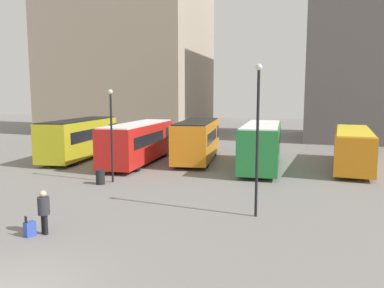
{
  "coord_description": "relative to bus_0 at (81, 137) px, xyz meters",
  "views": [
    {
      "loc": [
        7.37,
        -7.3,
        5.14
      ],
      "look_at": [
        1.49,
        11.69,
        2.6
      ],
      "focal_mm": 35.0,
      "sensor_mm": 36.0,
      "label": 1
    }
  ],
  "objects": [
    {
      "name": "suitcase",
      "position": [
        8.28,
        -15.77,
        -1.48
      ],
      "size": [
        0.38,
        0.43,
        0.8
      ],
      "rotation": [
        0.0,
        0.0,
        1.24
      ],
      "color": "#334CB2",
      "rests_on": "ground_plane"
    },
    {
      "name": "bus_0",
      "position": [
        0.0,
        0.0,
        0.0
      ],
      "size": [
        3.7,
        9.9,
        3.25
      ],
      "rotation": [
        0.0,
        0.0,
        1.69
      ],
      "color": "gold",
      "rests_on": "ground_plane"
    },
    {
      "name": "traveler",
      "position": [
        8.66,
        -15.42,
        -0.76
      ],
      "size": [
        0.55,
        0.55,
        1.68
      ],
      "rotation": [
        0.0,
        0.0,
        1.24
      ],
      "color": "black",
      "rests_on": "ground_plane"
    },
    {
      "name": "lamp_post_0",
      "position": [
        15.94,
        -10.97,
        1.99
      ],
      "size": [
        0.28,
        0.28,
        6.47
      ],
      "color": "black",
      "rests_on": "ground_plane"
    },
    {
      "name": "lamp_post_1",
      "position": [
        6.82,
        -6.98,
        1.51
      ],
      "size": [
        0.28,
        0.28,
        5.54
      ],
      "color": "black",
      "rests_on": "ground_plane"
    },
    {
      "name": "bus_1",
      "position": [
        5.55,
        -0.52,
        -0.08
      ],
      "size": [
        3.21,
        10.11,
        3.1
      ],
      "rotation": [
        0.0,
        0.0,
        1.64
      ],
      "color": "red",
      "rests_on": "ground_plane"
    },
    {
      "name": "trash_bin",
      "position": [
        6.41,
        -7.71,
        -1.33
      ],
      "size": [
        0.52,
        0.52,
        0.85
      ],
      "color": "black",
      "rests_on": "ground_plane"
    },
    {
      "name": "bus_3",
      "position": [
        14.83,
        0.23,
        -0.04
      ],
      "size": [
        3.05,
        9.41,
        3.18
      ],
      "rotation": [
        0.0,
        0.0,
        1.63
      ],
      "color": "#237A38",
      "rests_on": "ground_plane"
    },
    {
      "name": "bus_4",
      "position": [
        21.12,
        2.28,
        -0.25
      ],
      "size": [
        3.19,
        10.45,
        2.77
      ],
      "rotation": [
        0.0,
        0.0,
        1.5
      ],
      "color": "orange",
      "rests_on": "ground_plane"
    },
    {
      "name": "bus_2",
      "position": [
        9.54,
        1.9,
        -0.03
      ],
      "size": [
        3.78,
        9.32,
        3.19
      ],
      "rotation": [
        0.0,
        0.0,
        1.7
      ],
      "color": "orange",
      "rests_on": "ground_plane"
    }
  ]
}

